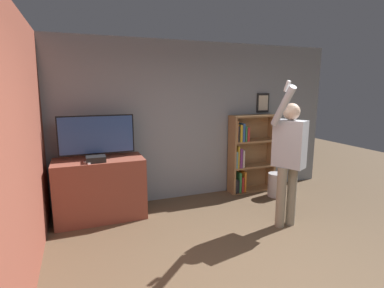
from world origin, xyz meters
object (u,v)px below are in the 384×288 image
Objects in this scene: television at (97,136)px; waste_bin at (276,185)px; game_console at (96,159)px; bookshelf at (247,155)px; person at (289,153)px.

television is 3.18m from waste_bin.
waste_bin is (3.00, -0.26, -1.02)m from television.
television is 4.05× the size of game_console.
bookshelf is 1.52m from person.
television reaches higher than waste_bin.
bookshelf is (2.70, 0.41, -0.24)m from game_console.
bookshelf is (2.66, 0.17, -0.53)m from television.
television is at bearing 79.62° from game_console.
game_console is at bearing 179.61° from waste_bin.
bookshelf is 0.71× the size of person.
waste_bin is (3.05, -0.02, -0.73)m from game_console.
person reaches higher than waste_bin.
television is 2.74m from person.
television is 2.53× the size of waste_bin.
game_console is at bearing -171.36° from bookshelf.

